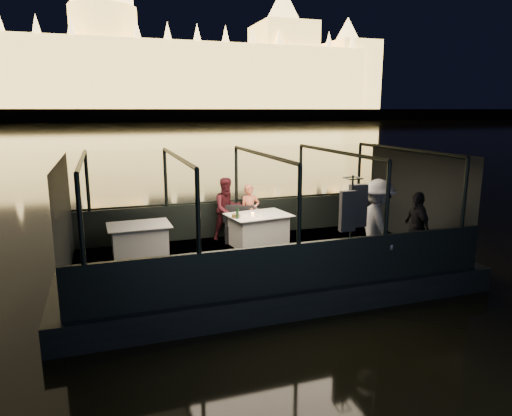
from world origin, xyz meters
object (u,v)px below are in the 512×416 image
object	(u,v)px
dining_table_aft	(140,239)
coat_stand	(350,232)
dining_table_central	(259,230)
person_woman_coral	(250,209)
passenger_stripe	(377,229)
wine_bottle	(237,212)
chair_port_left	(234,224)
person_man_maroon	(228,211)
chair_port_right	(249,223)
passenger_dark	(417,223)

from	to	relation	value
dining_table_aft	coat_stand	world-z (taller)	coat_stand
dining_table_central	person_woman_coral	xyz separation A→B (m)	(0.01, 0.72, 0.36)
passenger_stripe	wine_bottle	bearing A→B (deg)	57.73
dining_table_aft	wine_bottle	xyz separation A→B (m)	(2.20, -0.31, 0.53)
chair_port_left	person_man_maroon	size ratio (longest dim) A/B	0.57
dining_table_aft	person_woman_coral	xyz separation A→B (m)	(2.81, 0.65, 0.36)
person_woman_coral	passenger_stripe	xyz separation A→B (m)	(1.73, -3.10, 0.10)
coat_stand	person_man_maroon	xyz separation A→B (m)	(-1.60, 3.27, -0.15)
coat_stand	person_man_maroon	bearing A→B (deg)	116.09
chair_port_left	wine_bottle	world-z (taller)	wine_bottle
chair_port_left	coat_stand	world-z (taller)	coat_stand
dining_table_central	passenger_stripe	world-z (taller)	passenger_stripe
dining_table_central	person_man_maroon	xyz separation A→B (m)	(-0.58, 0.72, 0.36)
person_woman_coral	wine_bottle	bearing A→B (deg)	-114.41
chair_port_right	person_man_maroon	size ratio (longest dim) A/B	0.54
dining_table_aft	person_man_maroon	world-z (taller)	person_man_maroon
chair_port_left	wine_bottle	size ratio (longest dim) A/B	3.06
chair_port_right	passenger_stripe	bearing A→B (deg)	-41.40
dining_table_aft	person_woman_coral	size ratio (longest dim) A/B	1.00
coat_stand	passenger_dark	bearing A→B (deg)	11.22
wine_bottle	chair_port_left	bearing A→B (deg)	81.89
dining_table_aft	passenger_dark	bearing A→B (deg)	-21.77
chair_port_left	passenger_stripe	size ratio (longest dim) A/B	0.48
chair_port_right	wine_bottle	bearing A→B (deg)	-110.32
dining_table_aft	wine_bottle	size ratio (longest dim) A/B	4.66
person_woman_coral	chair_port_left	bearing A→B (deg)	-144.56
person_woman_coral	dining_table_aft	bearing A→B (deg)	-159.04
dining_table_central	chair_port_left	world-z (taller)	chair_port_left
dining_table_central	chair_port_right	xyz separation A→B (m)	(-0.09, 0.45, 0.06)
chair_port_left	chair_port_right	xyz separation A→B (m)	(0.41, -0.00, 0.00)
person_woman_coral	passenger_stripe	size ratio (longest dim) A/B	0.73
chair_port_left	coat_stand	bearing A→B (deg)	-46.37
dining_table_central	wine_bottle	xyz separation A→B (m)	(-0.60, -0.25, 0.53)
person_man_maroon	passenger_stripe	world-z (taller)	passenger_stripe
chair_port_right	person_man_maroon	distance (m)	0.63
chair_port_left	passenger_stripe	xyz separation A→B (m)	(2.25, -2.83, 0.40)
person_man_maroon	person_woman_coral	bearing A→B (deg)	-7.80
dining_table_central	chair_port_right	world-z (taller)	chair_port_right
passenger_dark	person_man_maroon	bearing A→B (deg)	-122.22
chair_port_right	passenger_dark	distance (m)	3.97
person_man_maroon	dining_table_aft	bearing A→B (deg)	-171.37
person_man_maroon	dining_table_central	bearing A→B (deg)	-59.07
dining_table_central	passenger_dark	world-z (taller)	passenger_dark
dining_table_central	passenger_stripe	xyz separation A→B (m)	(1.75, -2.38, 0.47)
chair_port_right	person_woman_coral	size ratio (longest dim) A/B	0.62
chair_port_right	wine_bottle	distance (m)	0.98
chair_port_right	passenger_dark	world-z (taller)	passenger_dark
chair_port_right	person_woman_coral	xyz separation A→B (m)	(0.11, 0.27, 0.30)
dining_table_aft	chair_port_left	world-z (taller)	chair_port_left
dining_table_aft	person_woman_coral	distance (m)	2.91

